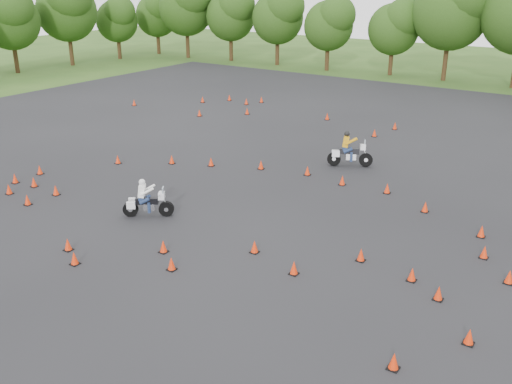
# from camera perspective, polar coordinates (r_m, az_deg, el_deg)

# --- Properties ---
(ground) EXTENTS (140.00, 140.00, 0.00)m
(ground) POSITION_cam_1_polar(r_m,az_deg,el_deg) (20.60, -6.26, -6.44)
(ground) COLOR #2D5119
(ground) RESTS_ON ground
(asphalt_pad) EXTENTS (62.00, 62.00, 0.00)m
(asphalt_pad) POSITION_cam_1_polar(r_m,az_deg,el_deg) (25.03, 2.56, -1.19)
(asphalt_pad) COLOR black
(asphalt_pad) RESTS_ON ground
(treeline) EXTENTS (87.10, 32.61, 11.08)m
(treeline) POSITION_cam_1_polar(r_m,az_deg,el_deg) (50.34, 22.57, 14.09)
(treeline) COLOR #244212
(treeline) RESTS_ON ground
(traffic_cones) EXTENTS (36.37, 33.34, 0.45)m
(traffic_cones) POSITION_cam_1_polar(r_m,az_deg,el_deg) (24.66, 1.79, -0.96)
(traffic_cones) COLOR red
(traffic_cones) RESTS_ON asphalt_pad
(rider_yellow) EXTENTS (2.43, 1.73, 1.82)m
(rider_yellow) POSITION_cam_1_polar(r_m,az_deg,el_deg) (29.99, 9.43, 4.19)
(rider_yellow) COLOR #C48611
(rider_yellow) RESTS_ON ground
(rider_white) EXTENTS (2.10, 1.75, 1.63)m
(rider_white) POSITION_cam_1_polar(r_m,az_deg,el_deg) (23.88, -10.78, -0.57)
(rider_white) COLOR white
(rider_white) RESTS_ON ground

